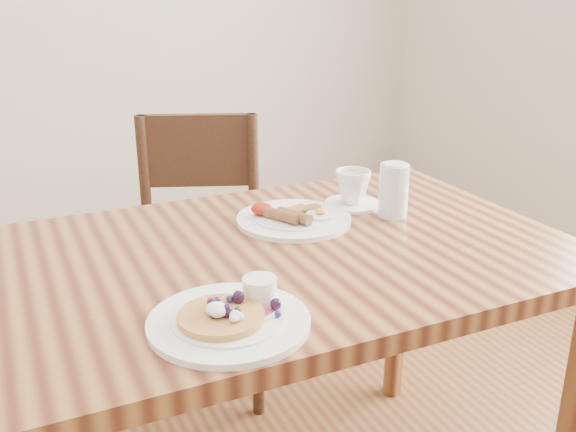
# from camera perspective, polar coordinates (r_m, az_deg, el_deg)

# --- Properties ---
(dining_table) EXTENTS (1.20, 0.80, 0.75)m
(dining_table) POSITION_cam_1_polar(r_m,az_deg,el_deg) (1.41, -0.00, -6.45)
(dining_table) COLOR #925D2E
(dining_table) RESTS_ON ground
(chair_far) EXTENTS (0.54, 0.54, 0.88)m
(chair_far) POSITION_cam_1_polar(r_m,az_deg,el_deg) (2.09, -7.89, -2.23)
(chair_far) COLOR #392414
(chair_far) RESTS_ON ground
(pancake_plate) EXTENTS (0.27, 0.27, 0.06)m
(pancake_plate) POSITION_cam_1_polar(r_m,az_deg,el_deg) (1.07, -5.10, -8.88)
(pancake_plate) COLOR white
(pancake_plate) RESTS_ON dining_table
(breakfast_plate) EXTENTS (0.27, 0.27, 0.04)m
(breakfast_plate) POSITION_cam_1_polar(r_m,az_deg,el_deg) (1.50, 0.38, -0.17)
(breakfast_plate) COLOR white
(breakfast_plate) RESTS_ON dining_table
(teacup_saucer) EXTENTS (0.14, 0.14, 0.09)m
(teacup_saucer) POSITION_cam_1_polar(r_m,az_deg,el_deg) (1.62, 5.77, 2.36)
(teacup_saucer) COLOR white
(teacup_saucer) RESTS_ON dining_table
(water_glass) EXTENTS (0.07, 0.07, 0.13)m
(water_glass) POSITION_cam_1_polar(r_m,az_deg,el_deg) (1.55, 9.38, 2.25)
(water_glass) COLOR silver
(water_glass) RESTS_ON dining_table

